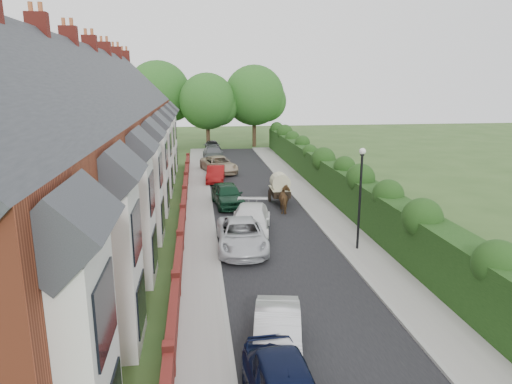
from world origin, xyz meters
The scene contains 23 objects.
ground centered at (0.00, 0.00, 0.00)m, with size 140.00×140.00×0.00m, color #2D4C1E.
road centered at (-0.50, 11.00, 0.01)m, with size 6.00×58.00×0.02m, color black.
pavement_hedge_side centered at (3.60, 11.00, 0.06)m, with size 2.20×58.00×0.12m, color gray.
pavement_house_side centered at (-4.35, 11.00, 0.06)m, with size 1.70×58.00×0.12m, color gray.
kerb_hedge_side centered at (2.55, 11.00, 0.07)m, with size 0.18×58.00×0.13m, color #989893.
kerb_house_side centered at (-3.55, 11.00, 0.07)m, with size 0.18×58.00×0.13m, color #989893.
hedge centered at (5.40, 11.00, 1.60)m, with size 2.10×58.00×2.85m.
terrace_row centered at (-10.87, 9.98, 4.47)m, with size 9.05×40.50×11.50m.
garden_wall_row centered at (-5.35, 10.00, 0.46)m, with size 0.35×40.35×1.10m.
lamppost centered at (3.40, 4.00, 3.30)m, with size 0.32×0.32×5.16m.
tree_far_left centered at (-2.65, 40.08, 5.71)m, with size 7.14×6.80×9.29m.
tree_far_right centered at (3.39, 42.08, 6.31)m, with size 7.98×7.60×10.31m.
tree_far_back centered at (-8.59, 43.08, 6.62)m, with size 8.40×8.00×10.82m.
car_silver_a centered at (-2.10, -4.20, 0.67)m, with size 1.42×4.08×1.34m, color silver.
car_silver_b centered at (-2.30, 5.00, 0.72)m, with size 2.40×5.22×1.45m, color silver.
car_white centered at (-1.60, 7.22, 0.76)m, with size 2.14×5.25×1.52m, color white.
car_green centered at (-2.43, 13.29, 0.77)m, with size 1.82×4.53×1.54m, color black.
car_red centered at (-2.89, 21.03, 0.68)m, with size 1.43×4.11×1.35m, color maroon.
car_beige centered at (-2.45, 24.98, 0.75)m, with size 2.48×5.39×1.50m, color tan.
car_grey centered at (-2.69, 31.87, 0.73)m, with size 2.05×5.04×1.46m, color #565A5E.
car_black centered at (-2.51, 38.60, 0.66)m, with size 1.55×3.85×1.31m, color black.
horse centered at (1.19, 11.33, 0.82)m, with size 0.88×1.94×1.64m, color brown.
horse_cart centered at (1.19, 13.42, 1.23)m, with size 1.35×2.98×2.15m.
Camera 1 is at (-4.38, -16.62, 8.22)m, focal length 32.00 mm.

